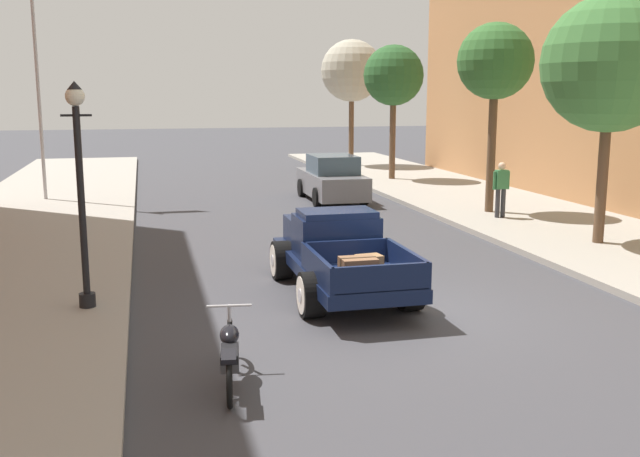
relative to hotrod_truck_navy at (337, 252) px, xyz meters
name	(u,v)px	position (x,y,z in m)	size (l,w,h in m)	color
ground_plane	(393,313)	(0.56, -1.70, -0.75)	(140.00, 140.00, 0.00)	#3D3D42
hotrod_truck_navy	(337,252)	(0.00, 0.00, 0.00)	(2.21, 4.95, 1.58)	#0F1938
motorcycle_parked	(230,352)	(-2.60, -4.18, -0.31)	(0.62, 2.11, 0.93)	black
car_background_grey	(332,180)	(2.94, 11.63, 0.01)	(1.91, 4.32, 1.65)	slate
pedestrian_sidewalk_right	(501,186)	(6.70, 6.16, 0.33)	(0.53, 0.22, 1.65)	#333338
street_lamp_near	(80,179)	(-4.64, -0.55, 1.63)	(0.50, 0.32, 3.85)	black
flagpole	(41,34)	(-6.76, 13.48, 5.02)	(1.74, 0.16, 9.16)	#B2B2B7
street_tree_nearest	(610,64)	(7.32, 2.21, 3.72)	(3.27, 3.27, 5.98)	brown
street_tree_second	(495,63)	(6.89, 7.25, 3.95)	(2.31, 2.31, 5.77)	brown
street_tree_third	(394,76)	(6.90, 16.46, 3.77)	(2.56, 2.56, 5.69)	brown
street_tree_farthest	(352,71)	(6.89, 22.81, 4.16)	(3.12, 3.12, 6.35)	brown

